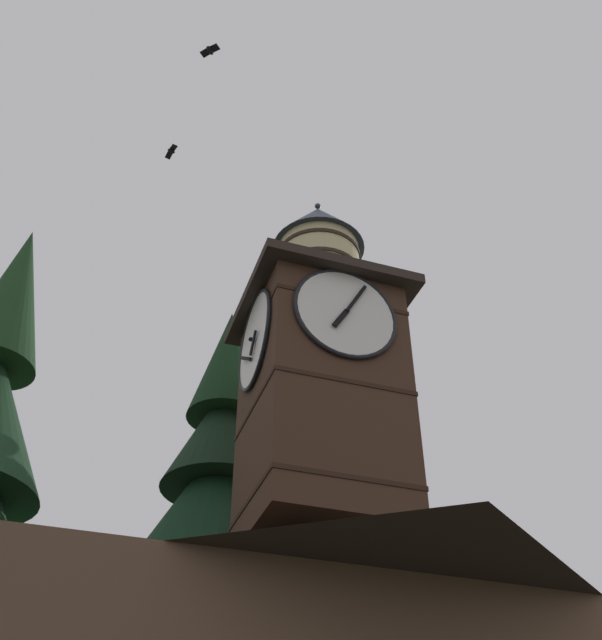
{
  "coord_description": "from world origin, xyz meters",
  "views": [
    {
      "loc": [
        6.14,
        12.62,
        1.53
      ],
      "look_at": [
        1.56,
        -0.84,
        12.59
      ],
      "focal_mm": 42.64,
      "sensor_mm": 36.0,
      "label": 1
    }
  ],
  "objects_px": {
    "clock_tower": "(320,368)",
    "moon": "(306,634)",
    "flying_bird_high": "(171,151)",
    "flying_bird_low": "(210,50)"
  },
  "relations": [
    {
      "from": "clock_tower",
      "to": "moon",
      "type": "relative_size",
      "value": 5.54
    },
    {
      "from": "moon",
      "to": "flying_bird_low",
      "type": "height_order",
      "value": "flying_bird_low"
    },
    {
      "from": "clock_tower",
      "to": "flying_bird_low",
      "type": "relative_size",
      "value": 19.48
    },
    {
      "from": "moon",
      "to": "flying_bird_high",
      "type": "relative_size",
      "value": 2.46
    },
    {
      "from": "moon",
      "to": "flying_bird_low",
      "type": "distance_m",
      "value": 45.8
    },
    {
      "from": "flying_bird_low",
      "to": "clock_tower",
      "type": "bearing_deg",
      "value": -145.41
    },
    {
      "from": "moon",
      "to": "flying_bird_high",
      "type": "xyz_separation_m",
      "value": [
        17.22,
        36.03,
        4.7
      ]
    },
    {
      "from": "moon",
      "to": "flying_bird_high",
      "type": "bearing_deg",
      "value": 64.46
    },
    {
      "from": "moon",
      "to": "flying_bird_high",
      "type": "distance_m",
      "value": 40.21
    },
    {
      "from": "flying_bird_high",
      "to": "moon",
      "type": "bearing_deg",
      "value": -115.54
    }
  ]
}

